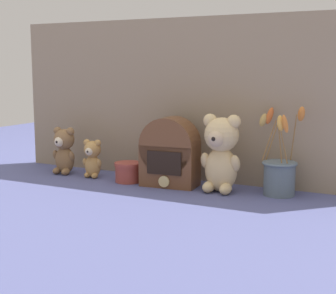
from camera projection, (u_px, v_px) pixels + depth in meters
ground_plane at (166, 187)px, 1.93m from camera, size 4.00×4.00×0.00m
backdrop_wall at (185, 100)px, 2.03m from camera, size 1.54×0.02×0.63m
teddy_bear_large at (221, 152)px, 1.83m from camera, size 0.15×0.14×0.28m
teddy_bear_medium at (64, 149)px, 2.15m from camera, size 0.11×0.10×0.20m
teddy_bear_small at (92, 158)px, 2.08m from camera, size 0.09×0.08×0.16m
flower_vase at (279, 172)px, 1.79m from camera, size 0.18×0.13×0.31m
vintage_radio at (170, 154)px, 1.93m from camera, size 0.22×0.13×0.26m
decorative_tin_tall at (128, 172)px, 2.01m from camera, size 0.11×0.11×0.08m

